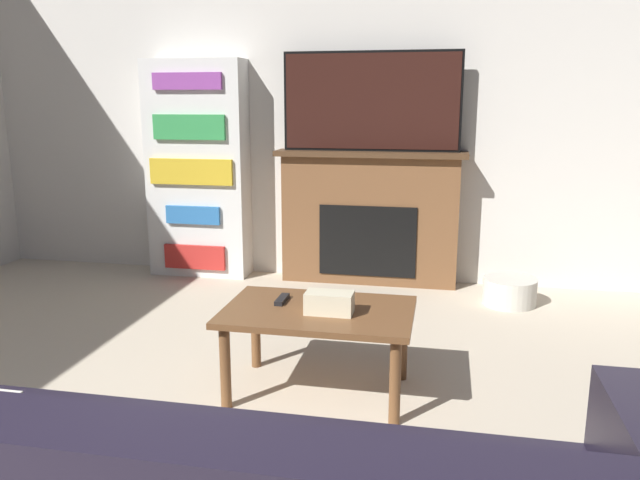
% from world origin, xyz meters
% --- Properties ---
extents(wall_back, '(6.99, 0.06, 2.70)m').
position_xyz_m(wall_back, '(0.00, 4.23, 1.35)').
color(wall_back, silver).
rests_on(wall_back, ground_plane).
extents(fireplace, '(1.44, 0.28, 1.02)m').
position_xyz_m(fireplace, '(0.17, 4.09, 0.51)').
color(fireplace, brown).
rests_on(fireplace, ground_plane).
extents(tv, '(1.31, 0.03, 0.72)m').
position_xyz_m(tv, '(0.17, 4.07, 1.38)').
color(tv, black).
rests_on(tv, fireplace).
extents(coffee_table, '(0.89, 0.59, 0.43)m').
position_xyz_m(coffee_table, '(0.17, 2.15, 0.37)').
color(coffee_table, brown).
rests_on(coffee_table, ground_plane).
extents(tissue_box, '(0.22, 0.12, 0.10)m').
position_xyz_m(tissue_box, '(0.23, 2.10, 0.48)').
color(tissue_box, beige).
rests_on(tissue_box, coffee_table).
extents(remote_control, '(0.04, 0.15, 0.02)m').
position_xyz_m(remote_control, '(-0.03, 2.22, 0.44)').
color(remote_control, black).
rests_on(remote_control, coffee_table).
extents(bookshelf, '(0.80, 0.29, 1.70)m').
position_xyz_m(bookshelf, '(-1.20, 4.06, 0.85)').
color(bookshelf, white).
rests_on(bookshelf, ground_plane).
extents(storage_basket, '(0.37, 0.37, 0.18)m').
position_xyz_m(storage_basket, '(1.20, 3.73, 0.09)').
color(storage_basket, silver).
rests_on(storage_basket, ground_plane).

